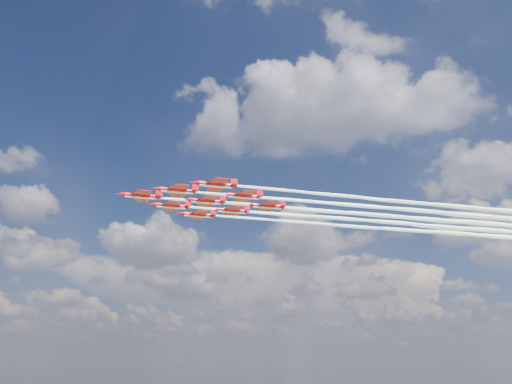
% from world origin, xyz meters
% --- Properties ---
extents(jet_lead, '(123.69, 83.36, 3.09)m').
position_xyz_m(jet_lead, '(50.63, 29.14, 75.23)').
color(jet_lead, red).
extents(jet_row2_port, '(123.69, 83.36, 3.09)m').
position_xyz_m(jet_row2_port, '(62.21, 28.08, 75.23)').
color(jet_row2_port, red).
extents(jet_row2_starb, '(123.69, 83.36, 3.09)m').
position_xyz_m(jet_row2_starb, '(54.18, 40.21, 75.23)').
color(jet_row2_starb, red).
extents(jet_row3_port, '(123.69, 83.36, 3.09)m').
position_xyz_m(jet_row3_port, '(73.79, 27.02, 75.23)').
color(jet_row3_port, red).
extents(jet_row3_centre, '(123.69, 83.36, 3.09)m').
position_xyz_m(jet_row3_centre, '(65.77, 39.15, 75.23)').
color(jet_row3_centre, red).
extents(jet_row3_starb, '(123.69, 83.36, 3.09)m').
position_xyz_m(jet_row3_starb, '(57.74, 51.28, 75.23)').
color(jet_row3_starb, red).
extents(jet_row4_port, '(123.69, 83.36, 3.09)m').
position_xyz_m(jet_row4_port, '(77.35, 38.09, 75.23)').
color(jet_row4_port, red).
extents(jet_row4_starb, '(123.69, 83.36, 3.09)m').
position_xyz_m(jet_row4_starb, '(69.32, 50.22, 75.23)').
color(jet_row4_starb, red).
extents(jet_tail, '(123.69, 83.36, 3.09)m').
position_xyz_m(jet_tail, '(80.90, 49.16, 75.23)').
color(jet_tail, red).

